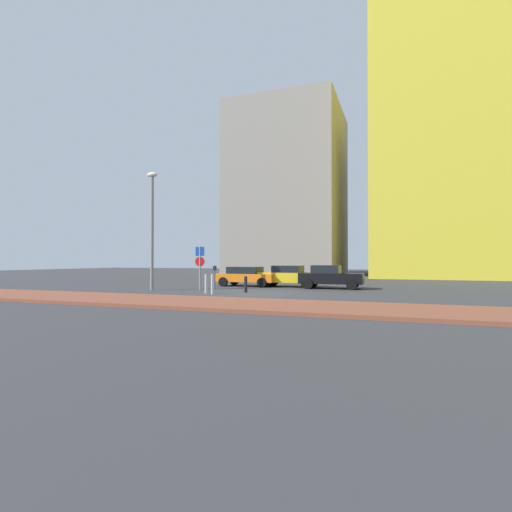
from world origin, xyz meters
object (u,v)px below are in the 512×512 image
object	(u,v)px
traffic_bollard_near	(212,284)
traffic_bollard_far	(206,284)
parked_car_black	(330,277)
parking_meter	(215,274)
parked_car_yellow	(289,276)
parked_car_orange	(247,276)
street_lamp	(152,221)
traffic_bollard_mid	(246,284)
parking_sign_post	(200,263)

from	to	relation	value
traffic_bollard_near	traffic_bollard_far	xyz separation A→B (m)	(-0.65, 0.53, -0.02)
parked_car_black	parking_meter	bearing A→B (deg)	-160.99
parking_meter	traffic_bollard_far	distance (m)	3.71
traffic_bollard_far	parked_car_yellow	bearing A→B (deg)	66.13
parked_car_orange	street_lamp	bearing A→B (deg)	-126.21
parked_car_yellow	parking_meter	bearing A→B (deg)	-143.59
parked_car_orange	traffic_bollard_far	world-z (taller)	parked_car_orange
parked_car_black	traffic_bollard_far	world-z (taller)	parked_car_black
parked_car_black	traffic_bollard_mid	xyz separation A→B (m)	(-3.92, -4.66, -0.31)
traffic_bollard_near	parking_sign_post	bearing A→B (deg)	129.10
parked_car_yellow	parking_meter	size ratio (longest dim) A/B	2.80
parking_sign_post	parked_car_yellow	bearing A→B (deg)	43.54
parked_car_orange	traffic_bollard_near	size ratio (longest dim) A/B	3.97
parking_sign_post	traffic_bollard_near	distance (m)	3.74
parked_car_orange	street_lamp	size ratio (longest dim) A/B	0.60
parked_car_black	parking_sign_post	size ratio (longest dim) A/B	1.50
parking_sign_post	parking_meter	distance (m)	1.49
parked_car_yellow	traffic_bollard_mid	distance (m)	5.38
street_lamp	traffic_bollard_near	distance (m)	6.05
traffic_bollard_near	street_lamp	bearing A→B (deg)	164.82
parking_meter	street_lamp	world-z (taller)	street_lamp
parking_sign_post	street_lamp	world-z (taller)	street_lamp
parking_meter	traffic_bollard_near	bearing A→B (deg)	-65.14
parked_car_yellow	parked_car_black	bearing A→B (deg)	-11.95
parking_sign_post	traffic_bollard_near	world-z (taller)	parking_sign_post
parked_car_yellow	traffic_bollard_near	size ratio (longest dim) A/B	3.79
parked_car_yellow	traffic_bollard_far	distance (m)	7.10
traffic_bollard_near	parked_car_yellow	bearing A→B (deg)	72.44
parked_car_orange	parking_sign_post	size ratio (longest dim) A/B	1.60
parking_sign_post	traffic_bollard_near	size ratio (longest dim) A/B	2.48
parked_car_orange	traffic_bollard_near	distance (m)	6.71
parked_car_black	parking_sign_post	xyz separation A→B (m)	(-7.36, -3.64, 0.90)
parking_sign_post	parked_car_orange	bearing A→B (deg)	68.43
parked_car_orange	parked_car_black	bearing A→B (deg)	-2.59
street_lamp	traffic_bollard_mid	world-z (taller)	street_lamp
traffic_bollard_mid	parking_meter	bearing A→B (deg)	143.39
parked_car_yellow	parked_car_black	world-z (taller)	parked_car_black
parked_car_orange	traffic_bollard_near	bearing A→B (deg)	-83.94
traffic_bollard_far	parking_sign_post	bearing A→B (deg)	125.50
traffic_bollard_near	traffic_bollard_far	distance (m)	0.84
traffic_bollard_mid	street_lamp	bearing A→B (deg)	-175.23
parked_car_orange	traffic_bollard_mid	world-z (taller)	parked_car_orange
parking_sign_post	traffic_bollard_far	size ratio (longest dim) A/B	2.56
parked_car_black	traffic_bollard_near	size ratio (longest dim) A/B	3.72
traffic_bollard_mid	traffic_bollard_far	distance (m)	2.21
traffic_bollard_near	parked_car_black	bearing A→B (deg)	51.46
street_lamp	parked_car_yellow	bearing A→B (deg)	39.87
parked_car_orange	street_lamp	distance (m)	7.53
traffic_bollard_mid	traffic_bollard_near	bearing A→B (deg)	-123.94
parking_sign_post	street_lamp	distance (m)	3.79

